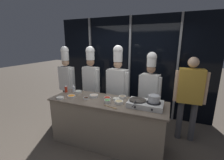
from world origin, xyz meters
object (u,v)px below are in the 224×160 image
(stock_pot, at_px, (154,99))
(squeeze_bottle_clear, at_px, (74,89))
(prep_bowl_soy_glaze, at_px, (86,98))
(chef_line, at_px, (118,83))
(prep_bowl_ginger, at_px, (119,102))
(prep_bowl_garlic, at_px, (116,99))
(person_guest, at_px, (190,92))
(prep_bowl_chili_flakes, at_px, (107,98))
(serving_spoon_slotted, at_px, (113,108))
(prep_bowl_onion, at_px, (60,98))
(chef_sous, at_px, (91,78))
(prep_bowl_carrots, at_px, (71,96))
(prep_bowl_mushrooms, at_px, (122,97))
(prep_bowl_scallions, at_px, (107,101))
(chef_pastry, at_px, (150,87))
(portable_stove, at_px, (145,104))
(chef_head, at_px, (66,77))
(squeeze_bottle_chili, at_px, (66,89))
(prep_bowl_chicken, at_px, (94,96))
(prep_bowl_bean_sprouts, at_px, (78,92))
(frying_pan, at_px, (138,99))

(stock_pot, xyz_separation_m, squeeze_bottle_clear, (-1.77, 0.19, -0.08))
(prep_bowl_soy_glaze, bearing_deg, chef_line, 62.20)
(prep_bowl_ginger, bearing_deg, prep_bowl_garlic, 127.43)
(prep_bowl_garlic, height_order, person_guest, person_guest)
(prep_bowl_chili_flakes, distance_m, serving_spoon_slotted, 0.44)
(prep_bowl_onion, height_order, chef_sous, chef_sous)
(stock_pot, bearing_deg, prep_bowl_carrots, -176.66)
(prep_bowl_soy_glaze, bearing_deg, squeeze_bottle_clear, 151.01)
(prep_bowl_garlic, relative_size, prep_bowl_ginger, 0.79)
(person_guest, bearing_deg, prep_bowl_mushrooms, 21.07)
(prep_bowl_onion, relative_size, prep_bowl_scallions, 1.23)
(prep_bowl_soy_glaze, bearing_deg, chef_pastry, 35.05)
(portable_stove, height_order, chef_sous, chef_sous)
(prep_bowl_ginger, bearing_deg, chef_head, 157.06)
(prep_bowl_onion, bearing_deg, chef_head, 121.43)
(squeeze_bottle_chili, relative_size, prep_bowl_garlic, 1.29)
(prep_bowl_chicken, bearing_deg, stock_pot, -3.41)
(chef_head, bearing_deg, prep_bowl_soy_glaze, 154.11)
(portable_stove, height_order, prep_bowl_onion, portable_stove)
(prep_bowl_carrots, height_order, chef_head, chef_head)
(prep_bowl_soy_glaze, bearing_deg, chef_head, 144.36)
(person_guest, bearing_deg, chef_sous, 0.15)
(portable_stove, bearing_deg, prep_bowl_carrots, -176.36)
(prep_bowl_bean_sprouts, distance_m, prep_bowl_chili_flakes, 0.75)
(prep_bowl_chili_flakes, relative_size, prep_bowl_soy_glaze, 1.27)
(prep_bowl_onion, xyz_separation_m, chef_pastry, (1.60, 0.95, 0.13))
(prep_bowl_scallions, height_order, chef_pastry, chef_pastry)
(prep_bowl_soy_glaze, height_order, chef_head, chef_head)
(squeeze_bottle_clear, relative_size, prep_bowl_bean_sprouts, 1.12)
(prep_bowl_carrots, bearing_deg, prep_bowl_garlic, 10.63)
(prep_bowl_chili_flakes, relative_size, prep_bowl_scallions, 1.17)
(chef_pastry, bearing_deg, prep_bowl_scallions, 61.62)
(prep_bowl_chicken, distance_m, chef_line, 0.68)
(prep_bowl_chicken, xyz_separation_m, prep_bowl_carrots, (-0.43, -0.17, -0.01))
(prep_bowl_bean_sprouts, relative_size, chef_pastry, 0.08)
(frying_pan, height_order, chef_head, chef_head)
(squeeze_bottle_chili, xyz_separation_m, prep_bowl_garlic, (1.22, -0.05, -0.05))
(prep_bowl_garlic, relative_size, prep_bowl_chili_flakes, 0.92)
(prep_bowl_mushrooms, relative_size, chef_head, 0.08)
(stock_pot, distance_m, chef_line, 1.10)
(prep_bowl_ginger, bearing_deg, person_guest, 33.27)
(squeeze_bottle_chili, xyz_separation_m, prep_bowl_carrots, (0.30, -0.22, -0.06))
(prep_bowl_chicken, height_order, prep_bowl_soy_glaze, prep_bowl_chicken)
(squeeze_bottle_clear, relative_size, prep_bowl_chili_flakes, 1.21)
(serving_spoon_slotted, bearing_deg, squeeze_bottle_chili, 162.97)
(squeeze_bottle_clear, height_order, prep_bowl_soy_glaze, squeeze_bottle_clear)
(prep_bowl_scallions, bearing_deg, prep_bowl_garlic, 58.14)
(prep_bowl_chili_flakes, distance_m, prep_bowl_onion, 0.94)
(prep_bowl_carrots, xyz_separation_m, serving_spoon_slotted, (0.98, -0.18, -0.01))
(frying_pan, relative_size, prep_bowl_onion, 3.53)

